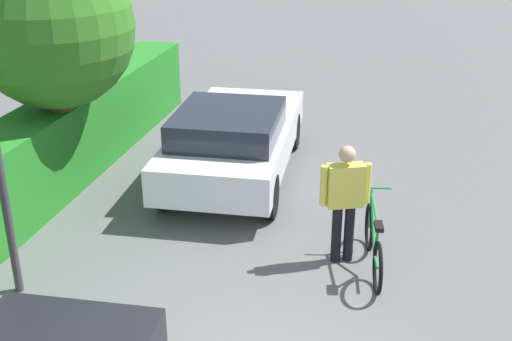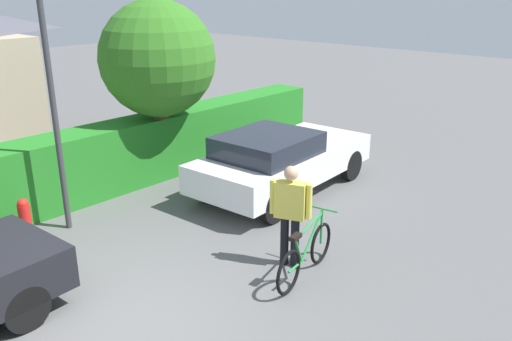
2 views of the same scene
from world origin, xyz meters
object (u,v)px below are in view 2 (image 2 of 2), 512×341
(tree_kerbside, at_px, (158,60))
(street_lamp, at_px, (47,60))
(person_rider, at_px, (290,209))
(parked_car_far, at_px, (280,159))
(fire_hydrant, at_px, (26,221))
(bicycle, at_px, (306,255))

(tree_kerbside, bearing_deg, street_lamp, -165.05)
(person_rider, bearing_deg, parked_car_far, 42.29)
(person_rider, xyz_separation_m, street_lamp, (-1.61, 3.76, 2.03))
(street_lamp, height_order, tree_kerbside, street_lamp)
(fire_hydrant, bearing_deg, bicycle, -61.32)
(street_lamp, relative_size, tree_kerbside, 1.20)
(bicycle, distance_m, fire_hydrant, 4.69)
(fire_hydrant, bearing_deg, person_rider, -57.28)
(bicycle, bearing_deg, person_rider, 72.05)
(person_rider, height_order, tree_kerbside, tree_kerbside)
(tree_kerbside, relative_size, fire_hydrant, 4.78)
(parked_car_far, distance_m, street_lamp, 4.81)
(parked_car_far, height_order, bicycle, parked_car_far)
(bicycle, xyz_separation_m, person_rider, (0.13, 0.41, 0.57))
(parked_car_far, height_order, fire_hydrant, parked_car_far)
(parked_car_far, distance_m, bicycle, 3.47)
(bicycle, height_order, fire_hydrant, bicycle)
(bicycle, relative_size, fire_hydrant, 2.07)
(bicycle, bearing_deg, tree_kerbside, 75.29)
(person_rider, bearing_deg, tree_kerbside, 75.58)
(parked_car_far, relative_size, street_lamp, 0.93)
(bicycle, height_order, person_rider, person_rider)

